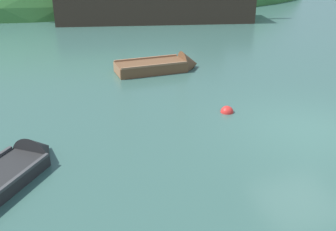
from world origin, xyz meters
The scene contains 5 objects.
ground_plane centered at (0.00, 0.00, 0.00)m, with size 120.00×120.00×0.00m, color #33564C.
sailing_ship centered at (0.45, 17.63, 0.78)m, with size 15.55×5.80×11.39m.
rowboat_center centered at (-2.35, 6.54, 0.14)m, with size 3.52×1.42×1.16m.
rowboat_portside centered at (-7.81, -0.18, 0.08)m, with size 2.96×3.50×1.04m.
buoy_red centered at (-1.68, 1.81, 0.00)m, with size 0.40×0.40×0.40m, color red.
Camera 1 is at (-6.52, -8.04, 4.66)m, focal length 41.14 mm.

